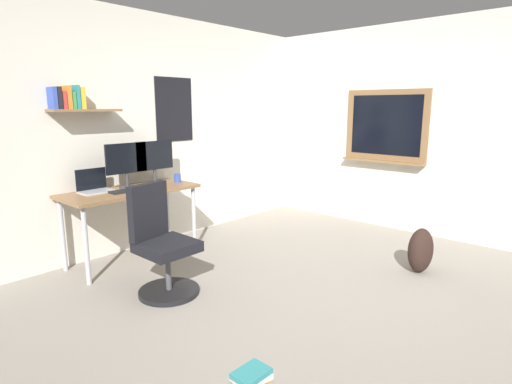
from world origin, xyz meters
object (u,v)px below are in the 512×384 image
object	(u,v)px
monitor_secondary	(154,159)
desk	(131,197)
monitor_primary	(127,162)
book_stack_on_floor	(251,377)
computer_mouse	(152,186)
office_chair	(162,247)
laptop	(95,186)
keyboard	(128,190)
backpack	(421,250)
coffee_mug	(177,178)

from	to	relation	value
monitor_secondary	desk	bearing A→B (deg)	-165.39
monitor_primary	book_stack_on_floor	xyz separation A→B (m)	(-0.68, -2.38, -0.98)
monitor_secondary	book_stack_on_floor	distance (m)	2.77
monitor_primary	computer_mouse	bearing A→B (deg)	-44.10
desk	office_chair	xyz separation A→B (m)	(-0.26, -0.88, -0.27)
monitor_primary	monitor_secondary	distance (m)	0.34
laptop	computer_mouse	distance (m)	0.56
laptop	monitor_secondary	size ratio (longest dim) A/B	0.67
desk	monitor_primary	size ratio (longest dim) A/B	2.92
monitor_primary	keyboard	distance (m)	0.33
office_chair	computer_mouse	world-z (taller)	office_chair
backpack	coffee_mug	bearing A→B (deg)	115.38
office_chair	backpack	distance (m)	2.45
office_chair	laptop	world-z (taller)	laptop
desk	coffee_mug	size ratio (longest dim) A/B	14.74
monitor_secondary	computer_mouse	xyz separation A→B (m)	(-0.16, -0.17, -0.25)
monitor_primary	book_stack_on_floor	bearing A→B (deg)	-106.02
coffee_mug	book_stack_on_floor	bearing A→B (deg)	-118.53
monitor_primary	book_stack_on_floor	size ratio (longest dim) A/B	1.94
monitor_primary	book_stack_on_floor	world-z (taller)	monitor_primary
office_chair	monitor_primary	distance (m)	1.19
laptop	coffee_mug	world-z (taller)	laptop
laptop	keyboard	size ratio (longest dim) A/B	0.84
monitor_primary	office_chair	bearing A→B (deg)	-106.64
desk	book_stack_on_floor	size ratio (longest dim) A/B	5.67
desk	office_chair	distance (m)	0.95
monitor_secondary	book_stack_on_floor	world-z (taller)	monitor_secondary
office_chair	keyboard	bearing A→B (deg)	76.69
book_stack_on_floor	office_chair	bearing A→B (deg)	74.42
coffee_mug	keyboard	bearing A→B (deg)	-175.57
desk	coffee_mug	xyz separation A→B (m)	(0.58, -0.03, 0.13)
office_chair	monitor_secondary	world-z (taller)	monitor_secondary
monitor_secondary	keyboard	bearing A→B (deg)	-158.59
laptop	keyboard	distance (m)	0.33
monitor_secondary	computer_mouse	size ratio (longest dim) A/B	4.46
coffee_mug	backpack	bearing A→B (deg)	-64.62
desk	keyboard	world-z (taller)	keyboard
laptop	computer_mouse	xyz separation A→B (m)	(0.52, -0.22, -0.04)
monitor_secondary	backpack	size ratio (longest dim) A/B	1.06
computer_mouse	coffee_mug	world-z (taller)	coffee_mug
laptop	monitor_primary	world-z (taller)	monitor_primary
monitor_primary	backpack	bearing A→B (deg)	-56.09
coffee_mug	backpack	world-z (taller)	coffee_mug
keyboard	backpack	xyz separation A→B (m)	(1.75, -2.28, -0.55)
monitor_primary	computer_mouse	size ratio (longest dim) A/B	4.46
office_chair	backpack	size ratio (longest dim) A/B	2.16
monitor_primary	coffee_mug	world-z (taller)	monitor_primary
coffee_mug	laptop	bearing A→B (deg)	169.04
monitor_primary	coffee_mug	size ratio (longest dim) A/B	5.04
laptop	coffee_mug	distance (m)	0.90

